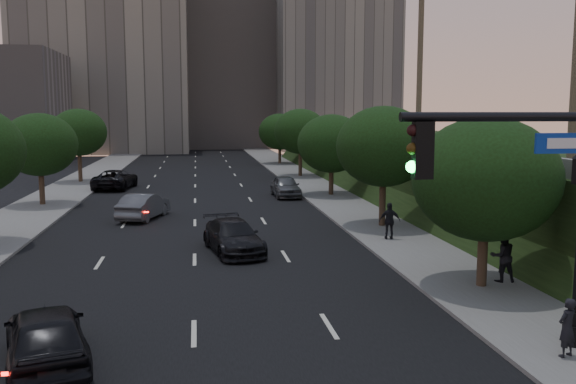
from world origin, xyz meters
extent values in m
cube|color=black|center=(0.00, 30.00, 0.01)|extent=(16.00, 140.00, 0.02)
cube|color=slate|center=(10.25, 30.00, 0.07)|extent=(4.50, 140.00, 0.15)
cube|color=slate|center=(-10.25, 30.00, 0.07)|extent=(4.50, 140.00, 0.15)
cube|color=black|center=(22.00, 28.00, 2.00)|extent=(18.00, 90.00, 4.00)
cube|color=slate|center=(13.50, 28.00, 4.35)|extent=(0.35, 90.00, 0.70)
cube|color=gray|center=(-14.00, 92.00, 16.00)|extent=(26.00, 20.00, 32.00)
cube|color=gray|center=(6.00, 102.00, 13.00)|extent=(22.00, 18.00, 26.00)
cube|color=gray|center=(24.00, 96.00, 18.00)|extent=(20.00, 22.00, 36.00)
cylinder|color=#38281C|center=(10.30, 8.00, 1.43)|extent=(0.36, 0.36, 2.86)
ellipsoid|color=black|center=(10.30, 8.00, 4.03)|extent=(5.20, 5.20, 4.42)
cylinder|color=#38281C|center=(10.30, 20.00, 1.61)|extent=(0.36, 0.36, 3.21)
ellipsoid|color=black|center=(10.30, 20.00, 4.53)|extent=(5.20, 5.20, 4.42)
cylinder|color=#38281C|center=(10.30, 33.00, 1.43)|extent=(0.36, 0.36, 2.86)
ellipsoid|color=black|center=(10.30, 33.00, 4.03)|extent=(5.20, 5.20, 4.42)
cylinder|color=#38281C|center=(10.30, 47.00, 1.61)|extent=(0.36, 0.36, 3.21)
ellipsoid|color=black|center=(10.30, 47.00, 4.53)|extent=(5.20, 5.20, 4.42)
cylinder|color=#38281C|center=(10.30, 62.00, 1.43)|extent=(0.36, 0.36, 2.86)
ellipsoid|color=black|center=(10.30, 62.00, 4.03)|extent=(5.20, 5.20, 4.42)
cylinder|color=#38281C|center=(-10.30, 31.00, 1.50)|extent=(0.36, 0.36, 2.99)
ellipsoid|color=black|center=(-10.30, 31.00, 4.22)|extent=(5.00, 5.00, 4.25)
cylinder|color=#38281C|center=(-10.30, 45.00, 1.63)|extent=(0.36, 0.36, 3.26)
ellipsoid|color=black|center=(-10.30, 45.00, 4.59)|extent=(5.00, 5.00, 4.25)
cylinder|color=#4C4233|center=(16.00, 30.00, 11.25)|extent=(0.40, 0.40, 14.50)
cylinder|color=black|center=(6.18, -2.55, 6.30)|extent=(5.40, 0.16, 0.16)
cube|color=black|center=(3.88, -2.55, 5.75)|extent=(0.32, 0.22, 0.95)
sphere|color=black|center=(3.70, -2.55, 6.08)|extent=(0.20, 0.20, 0.20)
sphere|color=#3F2B0A|center=(3.70, -2.55, 5.78)|extent=(0.20, 0.20, 0.20)
sphere|color=#19F24C|center=(3.70, -2.55, 5.48)|extent=(0.20, 0.20, 0.20)
cube|color=#0C35A1|center=(6.58, -2.55, 5.85)|extent=(1.40, 0.05, 0.35)
cylinder|color=black|center=(10.17, 2.32, 0.35)|extent=(0.60, 0.60, 0.70)
cylinder|color=black|center=(10.17, 2.32, 0.85)|extent=(0.40, 0.40, 0.40)
imported|color=black|center=(-3.65, 3.27, 0.81)|extent=(3.13, 5.09, 1.62)
imported|color=#4D4F54|center=(-3.03, 24.90, 0.78)|extent=(3.01, 5.02, 1.56)
imported|color=black|center=(-6.59, 40.03, 0.82)|extent=(3.52, 6.20, 1.63)
imported|color=black|center=(1.76, 15.21, 0.74)|extent=(2.99, 5.38, 1.48)
imported|color=#4F5356|center=(6.80, 33.13, 0.80)|extent=(2.03, 4.75, 1.60)
imported|color=black|center=(9.46, 1.57, 0.92)|extent=(0.66, 0.55, 1.54)
imported|color=black|center=(11.28, 8.37, 1.11)|extent=(0.98, 0.79, 1.92)
imported|color=black|center=(9.55, 16.36, 1.05)|extent=(1.11, 0.60, 1.81)
camera|label=1|loc=(0.18, -12.17, 6.37)|focal=38.00mm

